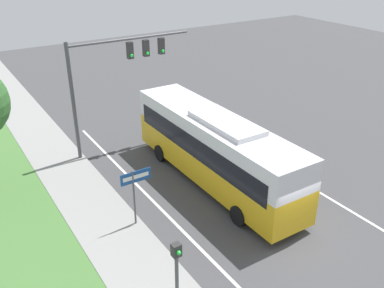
% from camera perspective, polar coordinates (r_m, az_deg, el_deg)
% --- Properties ---
extents(ground_plane, '(80.00, 80.00, 0.00)m').
position_cam_1_polar(ground_plane, '(18.64, 12.99, -11.90)').
color(ground_plane, '#424244').
extents(lane_divider_near, '(0.14, 30.00, 0.01)m').
position_cam_1_polar(lane_divider_near, '(16.74, 3.79, -16.26)').
color(lane_divider_near, silver).
rests_on(lane_divider_near, ground_plane).
extents(lane_divider_far, '(0.14, 30.00, 0.01)m').
position_cam_1_polar(lane_divider_far, '(20.99, 20.09, -8.19)').
color(lane_divider_far, silver).
rests_on(lane_divider_far, ground_plane).
extents(bus, '(2.59, 11.25, 3.70)m').
position_cam_1_polar(bus, '(20.85, 3.05, -0.30)').
color(bus, gold).
rests_on(bus, ground_plane).
extents(signal_gantry, '(7.11, 0.41, 6.55)m').
position_cam_1_polar(signal_gantry, '(23.71, -10.27, 9.93)').
color(signal_gantry, '#4C4C51').
rests_on(signal_gantry, ground_plane).
extents(pedestrian_signal, '(0.28, 0.34, 2.99)m').
position_cam_1_polar(pedestrian_signal, '(13.70, -2.05, -16.28)').
color(pedestrian_signal, '#4C4C51').
rests_on(pedestrian_signal, ground_plane).
extents(street_sign, '(1.36, 0.08, 2.68)m').
position_cam_1_polar(street_sign, '(17.90, -7.60, -5.63)').
color(street_sign, '#4C4C51').
rests_on(street_sign, ground_plane).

